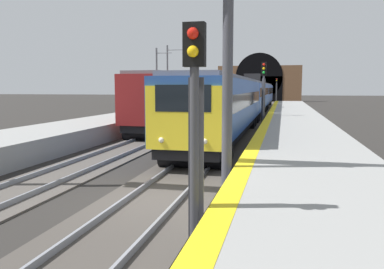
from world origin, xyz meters
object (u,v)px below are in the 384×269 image
catenary_mast_near (157,81)px  catenary_mast_far (168,78)px  railway_signal_mid (263,88)px  overhead_signal_gantry (84,12)px  railway_signal_near (195,123)px  railway_signal_far (276,88)px  train_main_approaching (252,97)px  train_adjacent_platform (222,94)px

catenary_mast_near → catenary_mast_far: catenary_mast_far is taller
railway_signal_mid → overhead_signal_gantry: 21.24m
railway_signal_near → railway_signal_far: bearing=-180.0°
train_main_approaching → railway_signal_far: (44.28, -1.89, 0.84)m
railway_signal_mid → railway_signal_far: railway_signal_far is taller
railway_signal_near → catenary_mast_far: size_ratio=0.50×
railway_signal_mid → overhead_signal_gantry: (-20.73, 4.06, 2.19)m
train_main_approaching → catenary_mast_near: size_ratio=8.05×
train_main_approaching → railway_signal_near: (-37.98, -1.89, 0.37)m
train_main_approaching → catenary_mast_near: bearing=-90.7°
overhead_signal_gantry → catenary_mast_near: size_ratio=1.10×
train_main_approaching → railway_signal_mid: 13.60m
catenary_mast_far → overhead_signal_gantry: bearing=-167.1°
railway_signal_near → railway_signal_far: railway_signal_far is taller
railway_signal_near → catenary_mast_near: size_ratio=0.55×
overhead_signal_gantry → catenary_mast_far: (38.76, 8.90, -0.93)m
train_main_approaching → railway_signal_mid: (-13.44, -1.89, 0.92)m
railway_signal_mid → catenary_mast_near: 18.79m
railway_signal_far → catenary_mast_far: (-39.69, 12.96, 1.34)m
train_adjacent_platform → railway_signal_near: size_ratio=13.94×
overhead_signal_gantry → railway_signal_mid: bearing=-11.1°
train_adjacent_platform → overhead_signal_gantry: bearing=-175.4°
railway_signal_near → railway_signal_mid: (24.54, 0.00, 0.55)m
train_adjacent_platform → overhead_signal_gantry: size_ratio=7.01×
railway_signal_near → overhead_signal_gantry: 6.20m
railway_signal_far → catenary_mast_far: size_ratio=0.61×
train_main_approaching → train_adjacent_platform: bearing=-144.4°
railway_signal_near → catenary_mast_far: (42.57, 12.96, 1.81)m
catenary_mast_near → train_adjacent_platform: bearing=-48.7°
train_main_approaching → catenary_mast_far: bearing=-112.5°
train_main_approaching → overhead_signal_gantry: overhead_signal_gantry is taller
railway_signal_far → overhead_signal_gantry: size_ratio=0.61×
railway_signal_mid → catenary_mast_far: 22.24m
train_adjacent_platform → railway_signal_mid: bearing=-160.8°
train_adjacent_platform → railway_signal_far: bearing=-7.7°
train_main_approaching → railway_signal_near: size_ratio=14.59×
catenary_mast_far → railway_signal_far: bearing=-18.1°
train_adjacent_platform → railway_signal_near: 44.47m
train_adjacent_platform → overhead_signal_gantry: (-40.23, -2.16, 2.92)m
catenary_mast_near → railway_signal_far: bearing=-16.4°
train_adjacent_platform → railway_signal_far: size_ratio=11.54×
catenary_mast_far → catenary_mast_near: bearing=179.9°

